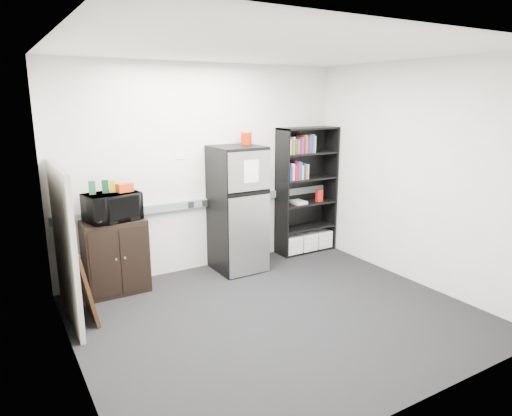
{
  "coord_description": "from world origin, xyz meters",
  "views": [
    {
      "loc": [
        -2.48,
        -3.72,
        2.26
      ],
      "look_at": [
        0.27,
        0.9,
        0.96
      ],
      "focal_mm": 32.0,
      "sensor_mm": 36.0,
      "label": 1
    }
  ],
  "objects_px": {
    "bookshelf": "(306,192)",
    "cubicle_partition": "(64,244)",
    "refrigerator": "(238,209)",
    "microwave": "(112,207)",
    "cabinet": "(116,256)"
  },
  "relations": [
    {
      "from": "microwave",
      "to": "bookshelf",
      "type": "bearing_deg",
      "value": -9.28
    },
    {
      "from": "microwave",
      "to": "cabinet",
      "type": "bearing_deg",
      "value": 79.09
    },
    {
      "from": "cabinet",
      "to": "refrigerator",
      "type": "xyz_separation_m",
      "value": [
        1.6,
        -0.08,
        0.39
      ]
    },
    {
      "from": "bookshelf",
      "to": "refrigerator",
      "type": "xyz_separation_m",
      "value": [
        -1.23,
        -0.14,
        -0.08
      ]
    },
    {
      "from": "bookshelf",
      "to": "cabinet",
      "type": "bearing_deg",
      "value": -178.7
    },
    {
      "from": "bookshelf",
      "to": "refrigerator",
      "type": "height_order",
      "value": "bookshelf"
    },
    {
      "from": "bookshelf",
      "to": "microwave",
      "type": "bearing_deg",
      "value": -178.38
    },
    {
      "from": "bookshelf",
      "to": "cubicle_partition",
      "type": "height_order",
      "value": "bookshelf"
    },
    {
      "from": "bookshelf",
      "to": "refrigerator",
      "type": "relative_size",
      "value": 1.11
    },
    {
      "from": "bookshelf",
      "to": "cubicle_partition",
      "type": "xyz_separation_m",
      "value": [
        -3.43,
        -0.49,
        -0.1
      ]
    },
    {
      "from": "cubicle_partition",
      "to": "refrigerator",
      "type": "xyz_separation_m",
      "value": [
        2.2,
        0.34,
        0.02
      ]
    },
    {
      "from": "refrigerator",
      "to": "bookshelf",
      "type": "bearing_deg",
      "value": 6.2
    },
    {
      "from": "bookshelf",
      "to": "cubicle_partition",
      "type": "bearing_deg",
      "value": -171.94
    },
    {
      "from": "cabinet",
      "to": "refrigerator",
      "type": "height_order",
      "value": "refrigerator"
    },
    {
      "from": "bookshelf",
      "to": "microwave",
      "type": "relative_size",
      "value": 3.16
    }
  ]
}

